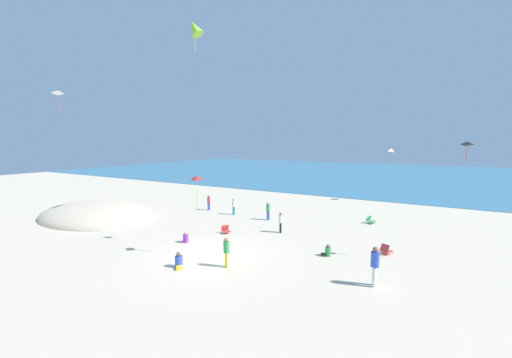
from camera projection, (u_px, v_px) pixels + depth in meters
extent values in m
plane|color=beige|center=(285.00, 217.00, 25.02)|extent=(120.00, 120.00, 0.00)
cube|color=teal|center=(368.00, 173.00, 60.53)|extent=(120.00, 60.00, 0.05)
ellipsoid|color=beige|center=(97.00, 217.00, 25.08)|extent=(10.79, 7.55, 2.39)
cube|color=#D13D3D|center=(387.00, 251.00, 16.70)|extent=(0.65, 0.65, 0.03)
cube|color=#D13D3D|center=(385.00, 248.00, 16.54)|extent=(0.54, 0.44, 0.42)
cylinder|color=#B7B7BC|center=(385.00, 251.00, 16.99)|extent=(0.02, 0.02, 0.18)
cylinder|color=#B7B7BC|center=(393.00, 253.00, 16.59)|extent=(0.02, 0.02, 0.18)
cube|color=#D13D3D|center=(226.00, 231.00, 20.49)|extent=(0.70, 0.70, 0.03)
cube|color=#D13D3D|center=(225.00, 228.00, 20.71)|extent=(0.42, 0.51, 0.38)
cylinder|color=#B7B7BC|center=(231.00, 232.00, 20.48)|extent=(0.02, 0.02, 0.16)
cylinder|color=#B7B7BC|center=(224.00, 233.00, 20.26)|extent=(0.02, 0.02, 0.16)
cube|color=#2D9956|center=(372.00, 221.00, 22.98)|extent=(0.66, 0.73, 0.03)
cube|color=#2D9956|center=(369.00, 218.00, 23.16)|extent=(0.38, 0.63, 0.40)
cylinder|color=#B7B7BC|center=(376.00, 222.00, 23.07)|extent=(0.02, 0.02, 0.18)
cylinder|color=#B7B7BC|center=(372.00, 224.00, 22.69)|extent=(0.02, 0.02, 0.18)
cylinder|color=purple|center=(186.00, 238.00, 18.65)|extent=(0.47, 0.47, 0.51)
sphere|color=beige|center=(186.00, 233.00, 18.60)|extent=(0.20, 0.20, 0.20)
cube|color=orange|center=(186.00, 240.00, 18.87)|extent=(0.44, 0.45, 0.15)
cylinder|color=#19ADB2|center=(234.00, 211.00, 25.79)|extent=(0.12, 0.12, 0.71)
cylinder|color=#19ADB2|center=(233.00, 210.00, 25.92)|extent=(0.12, 0.12, 0.71)
cylinder|color=white|center=(234.00, 203.00, 25.78)|extent=(0.38, 0.38, 0.53)
sphere|color=tan|center=(234.00, 199.00, 25.74)|extent=(0.19, 0.19, 0.19)
cylinder|color=blue|center=(208.00, 207.00, 27.50)|extent=(0.12, 0.12, 0.68)
cylinder|color=blue|center=(209.00, 206.00, 27.62)|extent=(0.12, 0.12, 0.68)
cylinder|color=red|center=(209.00, 200.00, 27.49)|extent=(0.31, 0.31, 0.51)
sphere|color=brown|center=(209.00, 196.00, 27.45)|extent=(0.19, 0.19, 0.19)
cylinder|color=yellow|center=(227.00, 260.00, 14.87)|extent=(0.13, 0.13, 0.76)
cylinder|color=yellow|center=(226.00, 259.00, 15.03)|extent=(0.13, 0.13, 0.76)
cylinder|color=green|center=(226.00, 247.00, 14.87)|extent=(0.43, 0.43, 0.57)
sphere|color=#A87A5B|center=(226.00, 240.00, 14.82)|extent=(0.21, 0.21, 0.21)
cylinder|color=green|center=(328.00, 252.00, 16.43)|extent=(0.43, 0.43, 0.48)
sphere|color=#846047|center=(328.00, 246.00, 16.39)|extent=(0.19, 0.19, 0.19)
cube|color=black|center=(324.00, 255.00, 16.45)|extent=(0.42, 0.38, 0.14)
cylinder|color=blue|center=(179.00, 262.00, 14.96)|extent=(0.53, 0.53, 0.57)
sphere|color=#846047|center=(179.00, 254.00, 14.91)|extent=(0.23, 0.23, 0.23)
cube|color=yellow|center=(179.00, 267.00, 14.77)|extent=(0.50, 0.50, 0.17)
cylinder|color=black|center=(281.00, 228.00, 20.61)|extent=(0.12, 0.12, 0.70)
cylinder|color=black|center=(280.00, 227.00, 20.77)|extent=(0.12, 0.12, 0.70)
cylinder|color=white|center=(281.00, 219.00, 20.62)|extent=(0.39, 0.39, 0.52)
sphere|color=#846047|center=(281.00, 214.00, 20.58)|extent=(0.19, 0.19, 0.19)
cylinder|color=white|center=(374.00, 277.00, 12.87)|extent=(0.15, 0.15, 0.88)
cylinder|color=white|center=(375.00, 275.00, 13.04)|extent=(0.15, 0.15, 0.88)
cylinder|color=blue|center=(375.00, 259.00, 12.86)|extent=(0.35, 0.35, 0.66)
sphere|color=#846047|center=(376.00, 249.00, 12.81)|extent=(0.24, 0.24, 0.24)
cylinder|color=blue|center=(267.00, 216.00, 24.01)|extent=(0.13, 0.13, 0.73)
cylinder|color=blue|center=(269.00, 215.00, 24.13)|extent=(0.13, 0.13, 0.73)
cylinder|color=green|center=(268.00, 208.00, 23.99)|extent=(0.36, 0.36, 0.55)
sphere|color=beige|center=(268.00, 203.00, 23.95)|extent=(0.20, 0.20, 0.20)
cone|color=#99DB33|center=(195.00, 28.00, 20.56)|extent=(1.39, 1.14, 1.28)
cylinder|color=yellow|center=(195.00, 43.00, 20.67)|extent=(0.05, 0.04, 1.11)
pyramid|color=red|center=(197.00, 178.00, 15.92)|extent=(0.65, 0.56, 0.26)
cylinder|color=#99DB33|center=(197.00, 196.00, 16.05)|extent=(0.09, 0.20, 1.19)
pyramid|color=pink|center=(392.00, 150.00, 30.89)|extent=(0.93, 1.02, 0.45)
cylinder|color=#1EADAD|center=(391.00, 161.00, 31.06)|extent=(0.11, 0.07, 1.18)
pyramid|color=white|center=(58.00, 92.00, 20.21)|extent=(0.66, 0.72, 0.34)
cylinder|color=#DB3DA8|center=(59.00, 105.00, 20.28)|extent=(0.16, 0.10, 0.93)
pyramid|color=black|center=(467.00, 143.00, 14.69)|extent=(0.49, 0.42, 0.27)
cylinder|color=red|center=(466.00, 155.00, 14.72)|extent=(0.04, 0.04, 0.55)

